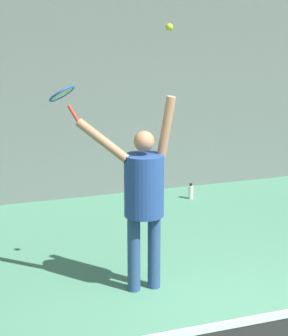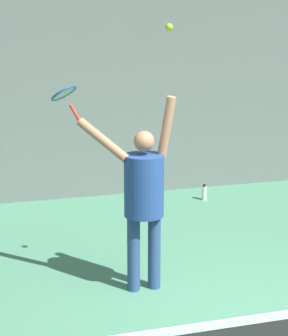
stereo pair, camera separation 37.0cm
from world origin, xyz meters
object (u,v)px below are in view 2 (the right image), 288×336
at_px(tennis_ball, 169,27).
at_px(water_bottle, 204,193).
at_px(tennis_player, 143,192).
at_px(tennis_racket, 65,95).

xyz_separation_m(tennis_ball, water_bottle, (1.49, 2.78, -2.51)).
relative_size(tennis_player, tennis_ball, 28.36).
relative_size(tennis_ball, water_bottle, 0.29).
bearing_deg(water_bottle, tennis_ball, -118.22).
distance_m(tennis_player, tennis_racket, 1.23).
bearing_deg(water_bottle, tennis_racket, -136.85).
xyz_separation_m(tennis_racket, water_bottle, (2.39, 2.24, -1.85)).
xyz_separation_m(tennis_player, tennis_racket, (-0.68, 0.43, 0.93)).
distance_m(tennis_racket, tennis_ball, 1.24).
bearing_deg(tennis_ball, tennis_player, 151.86).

